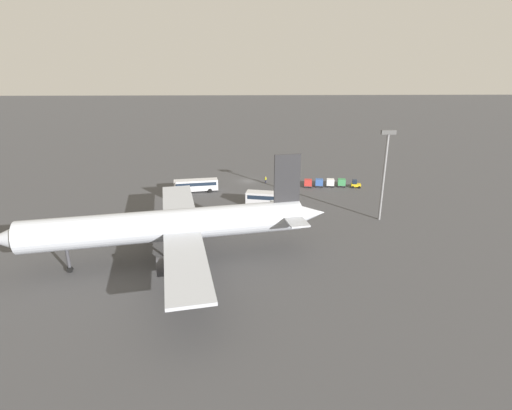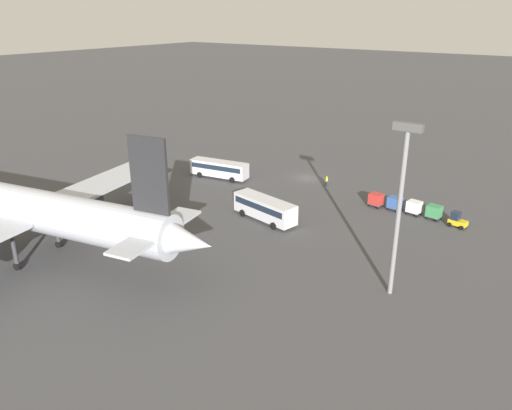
{
  "view_description": "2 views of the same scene",
  "coord_description": "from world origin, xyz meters",
  "px_view_note": "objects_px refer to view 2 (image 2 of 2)",
  "views": [
    {
      "loc": [
        0.78,
        103.64,
        30.26
      ],
      "look_at": [
        -1.47,
        26.06,
        2.47
      ],
      "focal_mm": 28.0,
      "sensor_mm": 36.0,
      "label": 1
    },
    {
      "loc": [
        -41.65,
        74.11,
        27.85
      ],
      "look_at": [
        -6.98,
        25.51,
        4.55
      ],
      "focal_mm": 35.0,
      "sensor_mm": 36.0,
      "label": 2
    }
  ],
  "objects_px": {
    "worker_person": "(327,181)",
    "cargo_cart_blue": "(395,203)",
    "baggage_tug": "(457,220)",
    "cargo_cart_red": "(376,199)",
    "shuttle_bus_far": "(265,207)",
    "cargo_cart_white": "(414,207)",
    "cargo_cart_green": "(434,211)",
    "shuttle_bus_near": "(219,168)",
    "airplane": "(22,208)"
  },
  "relations": [
    {
      "from": "airplane",
      "to": "baggage_tug",
      "type": "distance_m",
      "value": 56.23
    },
    {
      "from": "worker_person",
      "to": "cargo_cart_red",
      "type": "bearing_deg",
      "value": 158.36
    },
    {
      "from": "cargo_cart_blue",
      "to": "airplane",
      "type": "bearing_deg",
      "value": 52.64
    },
    {
      "from": "airplane",
      "to": "cargo_cart_green",
      "type": "xyz_separation_m",
      "value": [
        -36.44,
        -40.06,
        -5.07
      ]
    },
    {
      "from": "airplane",
      "to": "cargo_cart_white",
      "type": "height_order",
      "value": "airplane"
    },
    {
      "from": "shuttle_bus_near",
      "to": "cargo_cart_white",
      "type": "relative_size",
      "value": 4.95
    },
    {
      "from": "shuttle_bus_far",
      "to": "cargo_cart_red",
      "type": "height_order",
      "value": "shuttle_bus_far"
    },
    {
      "from": "shuttle_bus_far",
      "to": "cargo_cart_red",
      "type": "distance_m",
      "value": 17.78
    },
    {
      "from": "shuttle_bus_near",
      "to": "shuttle_bus_far",
      "type": "xyz_separation_m",
      "value": [
        -17.48,
        11.11,
        0.09
      ]
    },
    {
      "from": "airplane",
      "to": "cargo_cart_blue",
      "type": "xyz_separation_m",
      "value": [
        -30.64,
        -40.13,
        -5.07
      ]
    },
    {
      "from": "shuttle_bus_near",
      "to": "airplane",
      "type": "bearing_deg",
      "value": 81.72
    },
    {
      "from": "airplane",
      "to": "cargo_cart_blue",
      "type": "bearing_deg",
      "value": -138.44
    },
    {
      "from": "cargo_cart_red",
      "to": "shuttle_bus_far",
      "type": "bearing_deg",
      "value": 52.57
    },
    {
      "from": "airplane",
      "to": "cargo_cart_red",
      "type": "xyz_separation_m",
      "value": [
        -27.74,
        -39.9,
        -5.07
      ]
    },
    {
      "from": "cargo_cart_blue",
      "to": "cargo_cart_white",
      "type": "bearing_deg",
      "value": 179.97
    },
    {
      "from": "worker_person",
      "to": "cargo_cart_red",
      "type": "relative_size",
      "value": 0.79
    },
    {
      "from": "baggage_tug",
      "to": "cargo_cart_blue",
      "type": "bearing_deg",
      "value": 3.35
    },
    {
      "from": "airplane",
      "to": "shuttle_bus_near",
      "type": "relative_size",
      "value": 4.69
    },
    {
      "from": "baggage_tug",
      "to": "worker_person",
      "type": "distance_m",
      "value": 23.29
    },
    {
      "from": "baggage_tug",
      "to": "airplane",
      "type": "bearing_deg",
      "value": 53.06
    },
    {
      "from": "shuttle_bus_far",
      "to": "baggage_tug",
      "type": "xyz_separation_m",
      "value": [
        -22.91,
        -13.51,
        -1.0
      ]
    },
    {
      "from": "cargo_cart_white",
      "to": "cargo_cart_blue",
      "type": "xyz_separation_m",
      "value": [
        2.9,
        -0.0,
        0.0
      ]
    },
    {
      "from": "shuttle_bus_near",
      "to": "baggage_tug",
      "type": "distance_m",
      "value": 40.47
    },
    {
      "from": "cargo_cart_green",
      "to": "cargo_cart_red",
      "type": "bearing_deg",
      "value": 1.08
    },
    {
      "from": "cargo_cart_white",
      "to": "shuttle_bus_far",
      "type": "bearing_deg",
      "value": 40.82
    },
    {
      "from": "worker_person",
      "to": "cargo_cart_blue",
      "type": "bearing_deg",
      "value": 163.58
    },
    {
      "from": "worker_person",
      "to": "cargo_cart_red",
      "type": "height_order",
      "value": "cargo_cart_red"
    },
    {
      "from": "cargo_cart_white",
      "to": "cargo_cart_red",
      "type": "relative_size",
      "value": 1.0
    },
    {
      "from": "shuttle_bus_far",
      "to": "cargo_cart_blue",
      "type": "relative_size",
      "value": 4.81
    },
    {
      "from": "baggage_tug",
      "to": "cargo_cart_white",
      "type": "distance_m",
      "value": 6.37
    },
    {
      "from": "shuttle_bus_near",
      "to": "baggage_tug",
      "type": "xyz_separation_m",
      "value": [
        -40.39,
        -2.4,
        -0.91
      ]
    },
    {
      "from": "shuttle_bus_near",
      "to": "cargo_cart_red",
      "type": "height_order",
      "value": "shuttle_bus_near"
    },
    {
      "from": "shuttle_bus_far",
      "to": "worker_person",
      "type": "height_order",
      "value": "shuttle_bus_far"
    },
    {
      "from": "worker_person",
      "to": "airplane",
      "type": "bearing_deg",
      "value": 68.85
    },
    {
      "from": "worker_person",
      "to": "cargo_cart_blue",
      "type": "distance_m",
      "value": 14.15
    },
    {
      "from": "shuttle_bus_far",
      "to": "cargo_cart_white",
      "type": "xyz_separation_m",
      "value": [
        -16.59,
        -14.34,
        -0.75
      ]
    },
    {
      "from": "airplane",
      "to": "shuttle_bus_near",
      "type": "distance_m",
      "value": 37.17
    },
    {
      "from": "shuttle_bus_far",
      "to": "cargo_cart_green",
      "type": "distance_m",
      "value": 24.17
    },
    {
      "from": "baggage_tug",
      "to": "cargo_cart_red",
      "type": "xyz_separation_m",
      "value": [
        12.11,
        -0.59,
        0.25
      ]
    },
    {
      "from": "cargo_cart_blue",
      "to": "cargo_cart_green",
      "type": "bearing_deg",
      "value": 179.31
    },
    {
      "from": "airplane",
      "to": "cargo_cart_white",
      "type": "xyz_separation_m",
      "value": [
        -33.54,
        -40.13,
        -5.07
      ]
    },
    {
      "from": "worker_person",
      "to": "cargo_cart_white",
      "type": "relative_size",
      "value": 0.79
    },
    {
      "from": "baggage_tug",
      "to": "cargo_cart_blue",
      "type": "distance_m",
      "value": 9.25
    },
    {
      "from": "shuttle_bus_near",
      "to": "shuttle_bus_far",
      "type": "distance_m",
      "value": 20.72
    },
    {
      "from": "baggage_tug",
      "to": "cargo_cart_green",
      "type": "relative_size",
      "value": 1.16
    },
    {
      "from": "shuttle_bus_far",
      "to": "shuttle_bus_near",
      "type": "bearing_deg",
      "value": -20.73
    },
    {
      "from": "shuttle_bus_near",
      "to": "cargo_cart_red",
      "type": "bearing_deg",
      "value": 176.92
    },
    {
      "from": "cargo_cart_blue",
      "to": "cargo_cart_red",
      "type": "xyz_separation_m",
      "value": [
        2.9,
        0.23,
        0.0
      ]
    },
    {
      "from": "airplane",
      "to": "baggage_tug",
      "type": "relative_size",
      "value": 20.02
    },
    {
      "from": "worker_person",
      "to": "shuttle_bus_near",
      "type": "bearing_deg",
      "value": 22.3
    }
  ]
}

